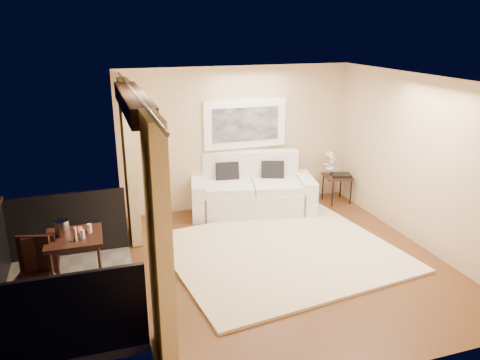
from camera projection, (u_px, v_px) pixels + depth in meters
name	position (u px, v px, depth m)	size (l,w,h in m)	color
floor	(288.00, 261.00, 7.09)	(5.00, 5.00, 0.00)	brown
room_shell	(133.00, 102.00, 5.67)	(5.00, 6.40, 5.00)	white
balcony	(54.00, 287.00, 6.06)	(1.81, 2.60, 1.17)	#605B56
curtains	(141.00, 193.00, 6.05)	(0.16, 4.80, 2.64)	tan
artwork	(245.00, 124.00, 8.84)	(1.62, 0.07, 0.92)	white
rug	(282.00, 252.00, 7.32)	(3.40, 2.96, 0.04)	beige
sofa	(252.00, 191.00, 8.91)	(2.44, 1.43, 1.10)	silver
side_table	(337.00, 179.00, 9.30)	(0.59, 0.59, 0.55)	#331711
tray	(341.00, 175.00, 9.24)	(0.38, 0.28, 0.05)	black
orchid	(330.00, 162.00, 9.30)	(0.27, 0.18, 0.51)	white
bistro_table	(74.00, 242.00, 6.03)	(0.71, 0.71, 0.83)	#331711
balcony_chair_far	(42.00, 261.00, 5.98)	(0.40, 0.40, 0.92)	#331711
balcony_chair_near	(34.00, 268.00, 5.80)	(0.50, 0.50, 0.93)	#331711
ice_bucket	(62.00, 228.00, 6.01)	(0.18, 0.18, 0.20)	silver
candle	(80.00, 230.00, 6.11)	(0.06, 0.06, 0.07)	red
vase	(75.00, 234.00, 5.84)	(0.04, 0.04, 0.18)	white
glass_a	(82.00, 234.00, 5.92)	(0.06, 0.06, 0.12)	white
glass_b	(89.00, 228.00, 6.09)	(0.06, 0.06, 0.12)	silver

